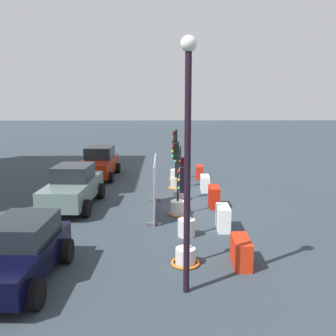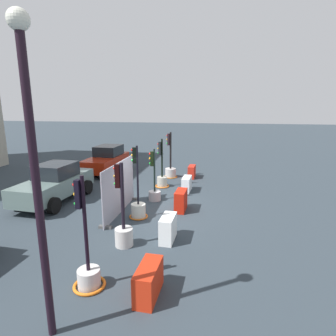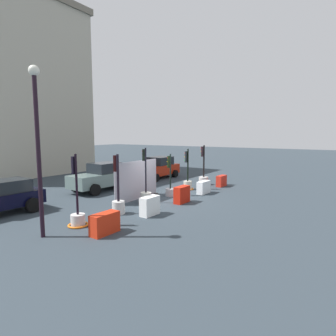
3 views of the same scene
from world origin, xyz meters
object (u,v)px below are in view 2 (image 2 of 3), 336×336
construction_barrier_4 (192,172)px  car_red_compact (107,160)px  traffic_light_3 (154,190)px  construction_barrier_0 (149,281)px  traffic_light_1 (123,228)px  car_grey_saloon (55,183)px  construction_barrier_2 (181,201)px  traffic_light_2 (138,205)px  traffic_light_4 (162,178)px  street_lamp_post (33,157)px  construction_barrier_3 (187,184)px  traffic_light_0 (88,270)px  traffic_light_5 (170,169)px  construction_barrier_1 (168,228)px

construction_barrier_4 → car_red_compact: 5.95m
traffic_light_3 → construction_barrier_0: bearing=-167.9°
traffic_light_1 → car_grey_saloon: size_ratio=0.61×
construction_barrier_2 → car_grey_saloon: bearing=88.7°
traffic_light_2 → construction_barrier_2: (1.07, -1.62, -0.07)m
traffic_light_2 → construction_barrier_4: traffic_light_2 is taller
traffic_light_4 → street_lamp_post: (-10.53, 0.09, 3.15)m
construction_barrier_0 → construction_barrier_3: 8.48m
construction_barrier_3 → traffic_light_2: bearing=158.3°
car_grey_saloon → traffic_light_4: bearing=-54.3°
traffic_light_3 → street_lamp_post: street_lamp_post is taller
construction_barrier_0 → construction_barrier_2: 5.68m
traffic_light_0 → car_red_compact: traffic_light_0 is taller
traffic_light_4 → traffic_light_1: bearing=-178.9°
traffic_light_3 → car_grey_saloon: traffic_light_3 is taller
construction_barrier_0 → traffic_light_5: bearing=7.3°
construction_barrier_4 → street_lamp_post: size_ratio=0.17×
traffic_light_2 → traffic_light_5: bearing=-1.5°
traffic_light_3 → traffic_light_4: size_ratio=0.93×
construction_barrier_1 → car_grey_saloon: (2.94, 6.02, 0.45)m
traffic_light_2 → traffic_light_4: 4.46m
traffic_light_2 → street_lamp_post: (-6.07, 0.02, 3.11)m
car_red_compact → traffic_light_1: bearing=-154.6°
traffic_light_2 → street_lamp_post: size_ratio=0.49×
traffic_light_1 → car_red_compact: traffic_light_1 is taller
construction_barrier_2 → construction_barrier_3: 2.80m
car_grey_saloon → traffic_light_0: bearing=-142.0°
traffic_light_3 → construction_barrier_2: size_ratio=2.44×
construction_barrier_4 → street_lamp_post: street_lamp_post is taller
traffic_light_5 → construction_barrier_4: bearing=-85.8°
car_red_compact → construction_barrier_1: bearing=-146.7°
construction_barrier_0 → street_lamp_post: 3.91m
traffic_light_3 → traffic_light_5: bearing=0.1°
traffic_light_5 → construction_barrier_4: size_ratio=2.84×
construction_barrier_3 → street_lamp_post: 10.57m
traffic_light_1 → car_red_compact: bearing=25.4°
traffic_light_1 → car_red_compact: (9.66, 4.58, 0.24)m
construction_barrier_3 → construction_barrier_4: (2.87, 0.02, -0.00)m
traffic_light_2 → traffic_light_1: bearing=-175.0°
car_red_compact → car_grey_saloon: bearing=179.2°
traffic_light_2 → construction_barrier_3: 4.17m
traffic_light_2 → car_grey_saloon: bearing=74.9°
construction_barrier_0 → car_red_compact: size_ratio=0.26×
traffic_light_0 → construction_barrier_2: (5.63, -1.57, -0.02)m
street_lamp_post → traffic_light_4: bearing=-0.5°
construction_barrier_3 → car_grey_saloon: size_ratio=0.24×
traffic_light_0 → traffic_light_1: (2.20, -0.16, 0.14)m
street_lamp_post → traffic_light_3: bearing=-1.4°
construction_barrier_1 → street_lamp_post: street_lamp_post is taller
construction_barrier_1 → construction_barrier_4: 8.49m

